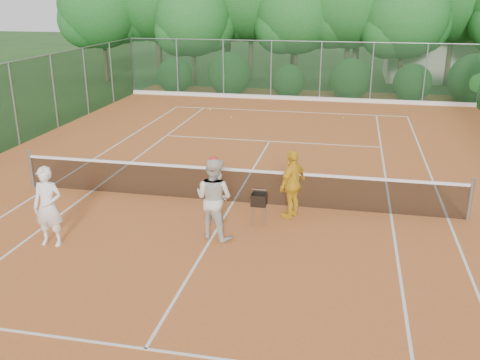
% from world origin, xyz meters
% --- Properties ---
extents(ground, '(120.00, 120.00, 0.00)m').
position_xyz_m(ground, '(0.00, 0.00, 0.00)').
color(ground, '#204418').
rests_on(ground, ground).
extents(clay_court, '(18.00, 36.00, 0.02)m').
position_xyz_m(clay_court, '(0.00, 0.00, 0.01)').
color(clay_court, '#C2662C').
rests_on(clay_court, ground).
extents(club_building, '(8.00, 5.00, 3.00)m').
position_xyz_m(club_building, '(9.00, 24.00, 1.50)').
color(club_building, beige).
rests_on(club_building, ground).
extents(tennis_net, '(11.97, 0.10, 1.10)m').
position_xyz_m(tennis_net, '(0.00, 0.00, 0.53)').
color(tennis_net, gray).
rests_on(tennis_net, clay_court).
extents(player_white, '(0.69, 0.48, 1.81)m').
position_xyz_m(player_white, '(-3.41, -3.30, 0.92)').
color(player_white, white).
rests_on(player_white, clay_court).
extents(player_center_grp, '(1.11, 0.98, 1.93)m').
position_xyz_m(player_center_grp, '(0.04, -2.17, 0.97)').
color(player_center_grp, silver).
rests_on(player_center_grp, clay_court).
extents(player_yellow, '(0.84, 1.11, 1.75)m').
position_xyz_m(player_yellow, '(1.65, -0.65, 0.89)').
color(player_yellow, yellow).
rests_on(player_yellow, clay_court).
extents(ball_hopper, '(0.34, 0.34, 0.79)m').
position_xyz_m(ball_hopper, '(0.92, -1.25, 0.64)').
color(ball_hopper, gray).
rests_on(ball_hopper, clay_court).
extents(stray_ball_a, '(0.07, 0.07, 0.07)m').
position_xyz_m(stray_ball_a, '(-3.67, 11.43, 0.05)').
color(stray_ball_a, '#D6E435').
rests_on(stray_ball_a, clay_court).
extents(stray_ball_b, '(0.07, 0.07, 0.07)m').
position_xyz_m(stray_ball_b, '(-2.29, 9.97, 0.05)').
color(stray_ball_b, '#BFD030').
rests_on(stray_ball_b, clay_court).
extents(stray_ball_c, '(0.07, 0.07, 0.07)m').
position_xyz_m(stray_ball_c, '(2.64, 10.94, 0.05)').
color(stray_ball_c, '#CAE034').
rests_on(stray_ball_c, clay_court).
extents(court_markings, '(11.03, 23.83, 0.01)m').
position_xyz_m(court_markings, '(0.00, 0.00, 0.02)').
color(court_markings, white).
rests_on(court_markings, clay_court).
extents(fence_back, '(18.07, 0.07, 3.00)m').
position_xyz_m(fence_back, '(0.00, 15.00, 1.52)').
color(fence_back, '#19381E').
rests_on(fence_back, clay_court).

